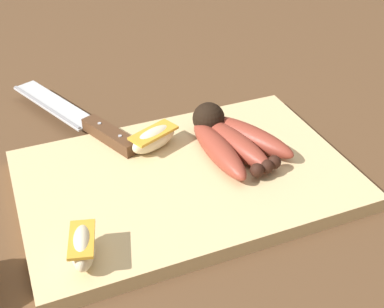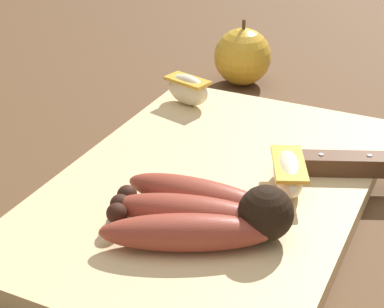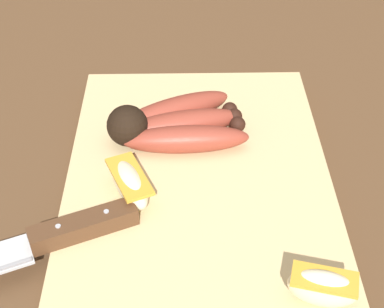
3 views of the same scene
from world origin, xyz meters
TOP-DOWN VIEW (x-y plane):
  - ground_plane at (0.00, 0.00)m, footprint 6.00×6.00m
  - cutting_board at (0.00, 0.02)m, footprint 0.41×0.27m
  - banana_bunch at (0.07, 0.05)m, footprint 0.11×0.15m
  - chefs_knife at (-0.09, 0.17)m, footprint 0.14×0.27m
  - apple_wedge_near at (-0.02, 0.09)m, footprint 0.08×0.05m
  - apple_wedge_middle at (-0.15, -0.08)m, footprint 0.04×0.06m

SIDE VIEW (x-z plane):
  - ground_plane at x=0.00m, z-range 0.00..0.00m
  - cutting_board at x=0.00m, z-range 0.00..0.02m
  - chefs_knife at x=-0.09m, z-range 0.02..0.04m
  - apple_wedge_near at x=-0.02m, z-range 0.02..0.05m
  - banana_bunch at x=0.07m, z-range 0.01..0.06m
  - apple_wedge_middle at x=-0.15m, z-range 0.02..0.06m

